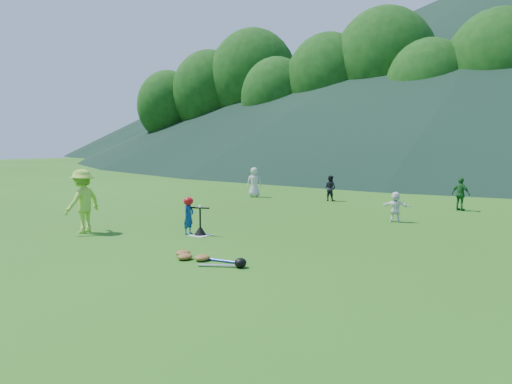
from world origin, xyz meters
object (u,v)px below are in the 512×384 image
(batter_child, at_px, (189,216))
(fielder_d, at_px, (396,207))
(home_plate, at_px, (200,235))
(adult_coach, at_px, (83,201))
(fielder_b, at_px, (330,188))
(batting_tee, at_px, (200,231))
(fielder_a, at_px, (254,182))
(fielder_c, at_px, (461,194))
(equipment_pile, at_px, (202,258))

(batter_child, xyz_separation_m, fielder_d, (3.71, 4.92, -0.02))
(home_plate, relative_size, adult_coach, 0.27)
(fielder_b, bearing_deg, batting_tee, 99.95)
(home_plate, height_order, batter_child, batter_child)
(fielder_b, bearing_deg, batter_child, 97.57)
(home_plate, distance_m, batting_tee, 0.12)
(home_plate, bearing_deg, fielder_d, 55.66)
(fielder_b, distance_m, batting_tee, 8.70)
(batter_child, bearing_deg, home_plate, -90.47)
(fielder_a, bearing_deg, fielder_c, 151.20)
(batter_child, xyz_separation_m, fielder_c, (4.75, 8.60, 0.10))
(adult_coach, distance_m, fielder_a, 9.63)
(batter_child, bearing_deg, batting_tee, -90.47)
(home_plate, relative_size, batter_child, 0.48)
(fielder_c, xyz_separation_m, equipment_pile, (-2.60, -10.62, -0.50))
(fielder_b, height_order, fielder_d, fielder_b)
(fielder_b, bearing_deg, fielder_c, -175.18)
(fielder_a, distance_m, batting_tee, 9.08)
(fielder_c, distance_m, fielder_d, 3.82)
(fielder_c, height_order, batting_tee, fielder_c)
(fielder_d, xyz_separation_m, batting_tee, (-3.35, -4.90, -0.32))
(home_plate, height_order, batting_tee, batting_tee)
(adult_coach, xyz_separation_m, fielder_b, (2.19, 10.06, -0.31))
(batter_child, xyz_separation_m, equipment_pile, (2.15, -2.02, -0.40))
(fielder_a, height_order, equipment_pile, fielder_a)
(home_plate, distance_m, batter_child, 0.58)
(home_plate, xyz_separation_m, equipment_pile, (1.79, -2.05, 0.06))
(adult_coach, height_order, batting_tee, adult_coach)
(fielder_c, height_order, fielder_d, fielder_c)
(batter_child, xyz_separation_m, adult_coach, (-2.42, -1.36, 0.36))
(fielder_a, bearing_deg, fielder_d, 124.24)
(adult_coach, xyz_separation_m, equipment_pile, (4.57, -0.66, -0.76))
(batting_tee, xyz_separation_m, equipment_pile, (1.79, -2.05, -0.06))
(home_plate, height_order, fielder_c, fielder_c)
(fielder_a, relative_size, fielder_b, 1.25)
(adult_coach, bearing_deg, batter_child, 112.48)
(batter_child, bearing_deg, fielder_a, 18.64)
(batter_child, height_order, fielder_c, fielder_c)
(fielder_b, xyz_separation_m, equipment_pile, (2.38, -10.72, -0.45))
(home_plate, relative_size, equipment_pile, 0.25)
(adult_coach, height_order, fielder_a, adult_coach)
(batter_child, distance_m, adult_coach, 2.80)
(fielder_a, distance_m, fielder_b, 3.38)
(fielder_b, bearing_deg, adult_coach, 83.75)
(equipment_pile, bearing_deg, batter_child, 136.78)
(fielder_c, bearing_deg, fielder_a, 23.24)
(home_plate, bearing_deg, fielder_b, 93.90)
(home_plate, relative_size, fielder_c, 0.39)
(fielder_a, bearing_deg, batting_tee, 84.16)
(batter_child, relative_size, fielder_d, 1.03)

